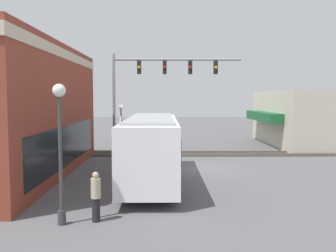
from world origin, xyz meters
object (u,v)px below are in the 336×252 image
at_px(crossing_signal, 121,126).
at_px(streetlamp, 60,141).
at_px(city_bus, 151,146).
at_px(parked_car_black, 157,138).
at_px(pedestrian_by_lamp, 96,196).
at_px(pedestrian_at_crossing, 117,148).

distance_m(crossing_signal, streetlamp, 14.16).
xyz_separation_m(city_bus, crossing_signal, (7.71, 2.41, 0.46)).
bearing_deg(parked_car_black, pedestrian_by_lamp, 175.12).
bearing_deg(streetlamp, city_bus, -23.83).
xyz_separation_m(parked_car_black, pedestrian_by_lamp, (-20.22, 1.73, 0.20)).
height_order(crossing_signal, parked_car_black, crossing_signal).
distance_m(streetlamp, pedestrian_at_crossing, 13.33).
xyz_separation_m(crossing_signal, pedestrian_by_lamp, (-13.84, -0.68, -1.40)).
distance_m(city_bus, pedestrian_at_crossing, 7.31).
bearing_deg(streetlamp, parked_car_black, -7.88).
bearing_deg(pedestrian_by_lamp, parked_car_black, -4.88).
height_order(city_bus, crossing_signal, crossing_signal).
relative_size(pedestrian_at_crossing, pedestrian_by_lamp, 0.93).
distance_m(city_bus, crossing_signal, 8.09).
distance_m(pedestrian_at_crossing, pedestrian_by_lamp, 12.90).
xyz_separation_m(pedestrian_at_crossing, pedestrian_by_lamp, (-12.87, -0.89, 0.07)).
distance_m(city_bus, pedestrian_by_lamp, 6.43).
bearing_deg(crossing_signal, pedestrian_at_crossing, 167.79).
bearing_deg(pedestrian_by_lamp, streetlamp, 105.26).
height_order(city_bus, pedestrian_by_lamp, city_bus).
xyz_separation_m(streetlamp, pedestrian_at_crossing, (13.18, -0.23, -2.03)).
height_order(city_bus, pedestrian_at_crossing, city_bus).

